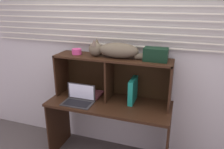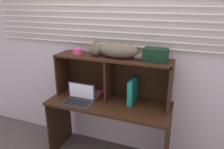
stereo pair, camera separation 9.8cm
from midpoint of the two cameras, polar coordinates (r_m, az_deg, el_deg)
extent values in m
cube|color=#BABAB3|center=(2.63, 2.73, 5.06)|extent=(4.40, 0.04, 2.50)
cube|color=beige|center=(2.55, 2.42, 7.76)|extent=(3.40, 0.02, 0.01)
cube|color=beige|center=(2.54, 2.44, 9.39)|extent=(3.40, 0.02, 0.01)
cube|color=beige|center=(2.53, 2.46, 11.03)|extent=(3.40, 0.02, 0.01)
cube|color=beige|center=(2.52, 2.49, 12.69)|extent=(3.40, 0.02, 0.01)
cube|color=beige|center=(2.51, 2.51, 14.36)|extent=(3.40, 0.02, 0.01)
cube|color=beige|center=(2.51, 2.54, 16.04)|extent=(3.40, 0.02, 0.01)
cube|color=beige|center=(2.51, 2.56, 17.72)|extent=(3.40, 0.02, 0.01)
cube|color=black|center=(2.52, 0.19, -7.70)|extent=(1.41, 0.57, 0.03)
cube|color=black|center=(2.99, -12.61, -11.92)|extent=(0.02, 0.51, 0.74)
cube|color=black|center=(2.59, 15.37, -17.53)|extent=(0.02, 0.51, 0.74)
cube|color=black|center=(2.43, 1.16, 4.31)|extent=(1.35, 0.32, 0.02)
cube|color=black|center=(2.79, -11.77, 0.63)|extent=(0.02, 0.32, 0.51)
cube|color=black|center=(2.38, 16.31, -3.03)|extent=(0.02, 0.32, 0.51)
cube|color=black|center=(2.52, 0.43, -1.23)|extent=(0.02, 0.30, 0.49)
cube|color=black|center=(2.65, 2.28, 0.00)|extent=(1.35, 0.01, 0.51)
ellipsoid|color=brown|center=(2.39, 2.91, 6.33)|extent=(0.45, 0.20, 0.17)
sphere|color=brown|center=(2.48, -3.13, 6.72)|extent=(0.16, 0.16, 0.16)
cone|color=brown|center=(2.43, -3.55, 8.34)|extent=(0.07, 0.07, 0.07)
cone|color=brown|center=(2.50, -2.79, 8.66)|extent=(0.07, 0.07, 0.07)
cylinder|color=brown|center=(2.32, 10.25, 4.45)|extent=(0.25, 0.07, 0.07)
cube|color=#2E2E2E|center=(2.52, -7.98, -7.35)|extent=(0.35, 0.22, 0.01)
cube|color=#2E2E2E|center=(2.56, -6.96, -4.35)|extent=(0.35, 0.01, 0.19)
cube|color=white|center=(2.56, -7.00, -4.38)|extent=(0.31, 0.00, 0.17)
cube|color=black|center=(2.51, -8.11, -7.32)|extent=(0.29, 0.15, 0.00)
cube|color=#16826A|center=(2.48, 6.58, -4.27)|extent=(0.05, 0.26, 0.28)
cube|color=brown|center=(2.69, -3.66, -5.40)|extent=(0.16, 0.23, 0.01)
cube|color=brown|center=(2.68, -3.43, -5.09)|extent=(0.16, 0.23, 0.02)
cylinder|color=#C93F7A|center=(2.60, -8.00, 6.07)|extent=(0.11, 0.11, 0.06)
cube|color=black|center=(2.30, 12.57, 5.03)|extent=(0.25, 0.15, 0.14)
camera|label=1|loc=(0.05, -88.87, 0.39)|focal=34.78mm
camera|label=2|loc=(0.05, 91.13, -0.39)|focal=34.78mm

